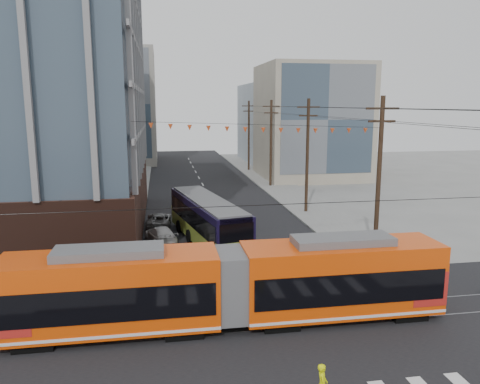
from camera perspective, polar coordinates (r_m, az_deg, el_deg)
The scene contains 12 objects.
ground at distance 20.65m, azimuth 7.33°, elevation -19.87°, with size 160.00×160.00×0.00m, color slate.
bg_bldg_nw_near at distance 69.94m, azimuth -19.50°, elevation 8.85°, with size 18.00×16.00×18.00m, color #8C99A5.
bg_bldg_ne_near at distance 68.45m, azimuth 8.61°, elevation 8.47°, with size 14.00×14.00×16.00m, color gray.
bg_bldg_nw_far at distance 89.38m, azimuth -15.48°, elevation 9.98°, with size 16.00×18.00×20.00m, color gray.
bg_bldg_ne_far at distance 88.20m, azimuth 5.74°, elevation 8.35°, with size 16.00×16.00×14.00m, color #8C99A5.
utility_pole_far at distance 74.44m, azimuth 1.08°, elevation 6.83°, with size 0.30×0.30×11.00m, color black.
streetcar at distance 22.60m, azimuth -1.14°, elevation -11.34°, with size 20.73×2.92×4.00m, color #DF4107, non-canonical shape.
city_bus at distance 35.73m, azimuth -3.98°, elevation -3.47°, with size 2.69×12.43×3.52m, color black, non-canonical shape.
parked_car_silver at distance 30.54m, azimuth -10.59°, elevation -8.02°, with size 1.65×4.72×1.56m, color #ADB1B6.
parked_car_white at distance 36.42m, azimuth -9.62°, elevation -5.17°, with size 1.76×4.33×1.26m, color silver.
parked_car_grey at distance 41.06m, azimuth -9.85°, elevation -3.38°, with size 2.05×4.45×1.24m, color #5C5C5C.
jersey_barrier at distance 34.95m, azimuth 13.93°, elevation -6.36°, with size 0.95×4.24×0.85m, color gray.
Camera 1 is at (-5.42, -16.96, 10.46)m, focal length 35.00 mm.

